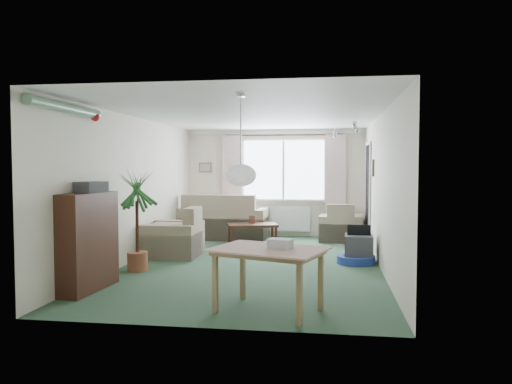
# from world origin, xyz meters

# --- Properties ---
(ground) EXTENTS (6.50, 6.50, 0.00)m
(ground) POSITION_xyz_m (0.00, 0.00, 0.00)
(ground) COLOR #2D4C35
(window) EXTENTS (1.80, 0.03, 1.30)m
(window) POSITION_xyz_m (0.20, 3.23, 1.50)
(window) COLOR white
(curtain_rod) EXTENTS (2.60, 0.03, 0.03)m
(curtain_rod) POSITION_xyz_m (0.20, 3.15, 2.27)
(curtain_rod) COLOR black
(curtain_left) EXTENTS (0.45, 0.08, 2.00)m
(curtain_left) POSITION_xyz_m (-0.95, 3.13, 1.27)
(curtain_left) COLOR beige
(curtain_right) EXTENTS (0.45, 0.08, 2.00)m
(curtain_right) POSITION_xyz_m (1.35, 3.13, 1.27)
(curtain_right) COLOR beige
(radiator) EXTENTS (1.20, 0.10, 0.55)m
(radiator) POSITION_xyz_m (0.20, 3.19, 0.40)
(radiator) COLOR white
(doorway) EXTENTS (0.03, 0.95, 2.00)m
(doorway) POSITION_xyz_m (1.99, 2.20, 1.00)
(doorway) COLOR black
(pendant_lamp) EXTENTS (0.36, 0.36, 0.36)m
(pendant_lamp) POSITION_xyz_m (0.20, -2.30, 1.48)
(pendant_lamp) COLOR white
(tinsel_garland) EXTENTS (1.60, 1.60, 0.12)m
(tinsel_garland) POSITION_xyz_m (-1.92, -2.30, 2.28)
(tinsel_garland) COLOR #196626
(bauble_cluster_a) EXTENTS (0.20, 0.20, 0.20)m
(bauble_cluster_a) POSITION_xyz_m (1.30, 0.90, 2.22)
(bauble_cluster_a) COLOR silver
(bauble_cluster_b) EXTENTS (0.20, 0.20, 0.20)m
(bauble_cluster_b) POSITION_xyz_m (1.60, -0.30, 2.22)
(bauble_cluster_b) COLOR silver
(wall_picture_back) EXTENTS (0.28, 0.03, 0.22)m
(wall_picture_back) POSITION_xyz_m (-1.60, 3.23, 1.55)
(wall_picture_back) COLOR brown
(wall_picture_right) EXTENTS (0.03, 0.24, 0.30)m
(wall_picture_right) POSITION_xyz_m (1.98, 1.20, 1.55)
(wall_picture_right) COLOR brown
(sofa) EXTENTS (1.97, 1.08, 0.97)m
(sofa) POSITION_xyz_m (-1.09, 2.75, 0.49)
(sofa) COLOR beige
(sofa) RESTS_ON ground
(armchair_corner) EXTENTS (0.94, 0.90, 0.80)m
(armchair_corner) POSITION_xyz_m (1.48, 2.73, 0.40)
(armchair_corner) COLOR tan
(armchair_corner) RESTS_ON ground
(armchair_left) EXTENTS (0.92, 0.97, 0.86)m
(armchair_left) POSITION_xyz_m (-1.50, 0.48, 0.43)
(armchair_left) COLOR beige
(armchair_left) RESTS_ON ground
(coffee_table) EXTENTS (1.08, 0.78, 0.44)m
(coffee_table) POSITION_xyz_m (-0.29, 1.81, 0.22)
(coffee_table) COLOR black
(coffee_table) RESTS_ON ground
(photo_frame) EXTENTS (0.12, 0.02, 0.16)m
(photo_frame) POSITION_xyz_m (-0.30, 1.84, 0.52)
(photo_frame) COLOR brown
(photo_frame) RESTS_ON coffee_table
(bookshelf) EXTENTS (0.41, 1.04, 1.25)m
(bookshelf) POSITION_xyz_m (-1.84, -2.01, 0.62)
(bookshelf) COLOR black
(bookshelf) RESTS_ON ground
(hifi_box) EXTENTS (0.37, 0.42, 0.14)m
(hifi_box) POSITION_xyz_m (-1.81, -1.94, 1.32)
(hifi_box) COLOR #3F4044
(hifi_box) RESTS_ON bookshelf
(houseplant) EXTENTS (0.74, 0.74, 1.54)m
(houseplant) POSITION_xyz_m (-1.65, -0.80, 0.77)
(houseplant) COLOR #216223
(houseplant) RESTS_ON ground
(dining_table) EXTENTS (1.25, 1.03, 0.67)m
(dining_table) POSITION_xyz_m (0.56, -2.60, 0.34)
(dining_table) COLOR #997153
(dining_table) RESTS_ON ground
(gift_box) EXTENTS (0.28, 0.23, 0.12)m
(gift_box) POSITION_xyz_m (0.68, -2.56, 0.73)
(gift_box) COLOR silver
(gift_box) RESTS_ON dining_table
(tv_cube) EXTENTS (0.47, 0.52, 0.45)m
(tv_cube) POSITION_xyz_m (1.70, 0.36, 0.23)
(tv_cube) COLOR #3A3A3F
(tv_cube) RESTS_ON ground
(pet_bed) EXTENTS (0.66, 0.66, 0.12)m
(pet_bed) POSITION_xyz_m (1.65, 0.27, 0.06)
(pet_bed) COLOR #22559C
(pet_bed) RESTS_ON ground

